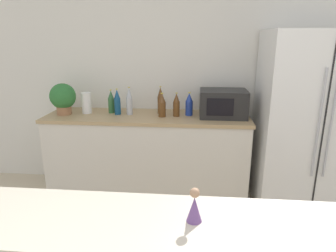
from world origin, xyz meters
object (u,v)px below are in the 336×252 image
Objects in this scene: refrigerator at (308,122)px; paper_towel_roll at (86,103)px; back_bottle_0 at (160,101)px; potted_plant at (63,98)px; back_bottle_6 at (189,104)px; back_bottle_2 at (162,106)px; microwave at (223,103)px; wise_man_figurine_blue at (194,207)px; back_bottle_3 at (176,105)px; back_bottle_1 at (117,102)px; back_bottle_5 at (111,102)px; back_bottle_4 at (129,102)px.

paper_towel_roll is at bearing 176.98° from refrigerator.
back_bottle_0 is at bearing 4.15° from paper_towel_roll.
back_bottle_6 is (1.35, 0.07, -0.06)m from potted_plant.
back_bottle_2 is at bearing -162.79° from back_bottle_6.
paper_towel_roll is at bearing 179.40° from microwave.
back_bottle_0 is 1.92× the size of wise_man_figurine_blue.
back_bottle_3 is at bearing 176.90° from refrigerator.
back_bottle_1 is (-1.96, 0.10, 0.15)m from refrigerator.
wise_man_figurine_blue is at bearing -84.12° from back_bottle_3.
back_bottle_0 is 0.54m from back_bottle_5.
back_bottle_1 is 0.13m from back_bottle_4.
back_bottle_1 is at bearing 177.72° from back_bottle_3.
refrigerator reaches higher than microwave.
back_bottle_6 is at bearing 3.15° from potted_plant.
wise_man_figurine_blue is (1.42, -1.92, -0.07)m from potted_plant.
back_bottle_1 is (0.35, -0.03, 0.02)m from paper_towel_roll.
back_bottle_6 is (-0.35, 0.02, -0.02)m from microwave.
back_bottle_2 is (1.07, -0.01, -0.06)m from potted_plant.
back_bottle_6 is (0.31, -0.05, -0.02)m from back_bottle_0.
paper_towel_roll is 0.91× the size of back_bottle_6.
refrigerator is 5.95× the size of back_bottle_4.
potted_plant reaches higher than paper_towel_roll.
refrigerator is 7.06× the size of back_bottle_3.
potted_plant is at bearing -178.15° from microwave.
refrigerator is 1.33m from back_bottle_3.
potted_plant is 2.39m from wise_man_figurine_blue.
back_bottle_2 is at bearing -77.12° from back_bottle_0.
back_bottle_1 is 1.13× the size of back_bottle_6.
back_bottle_3 is at bearing -6.70° from back_bottle_5.
back_bottle_2 and back_bottle_3 have the same top height.
back_bottle_2 is 0.84× the size of back_bottle_4.
back_bottle_4 reaches higher than back_bottle_2.
refrigerator is 2.05m from back_bottle_5.
back_bottle_4 is 1.16× the size of back_bottle_5.
microwave is 1.87× the size of back_bottle_5.
wise_man_figurine_blue is (0.71, -1.97, -0.03)m from back_bottle_4.
paper_towel_roll is at bearing 174.36° from back_bottle_2.
back_bottle_5 is (-0.72, 0.08, 0.00)m from back_bottle_3.
paper_towel_roll is 0.90× the size of back_bottle_2.
back_bottle_1 reaches higher than back_bottle_3.
potted_plant is 1.35m from back_bottle_6.
back_bottle_4 reaches higher than back_bottle_1.
refrigerator is at bearing -4.37° from back_bottle_5.
back_bottle_4 is (0.48, -0.02, 0.03)m from paper_towel_roll.
potted_plant reaches higher than back_bottle_0.
microwave is 1.12m from back_bottle_1.
back_bottle_1 is at bearing -179.51° from microwave.
back_bottle_3 is 0.98× the size of back_bottle_5.
back_bottle_2 is at bearing -167.61° from back_bottle_3.
back_bottle_3 is at bearing -175.87° from microwave.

